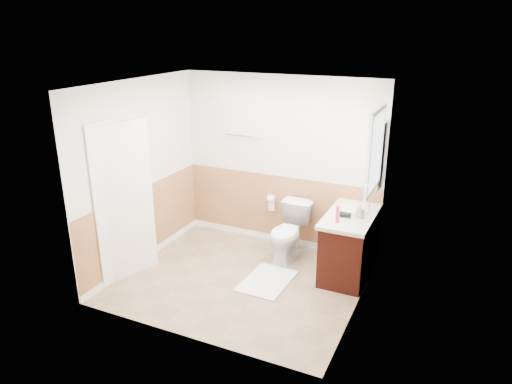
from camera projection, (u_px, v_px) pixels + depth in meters
The scene contains 32 objects.
floor at pixel (241, 280), 6.12m from camera, with size 3.00×3.00×0.00m, color #8C7051.
ceiling at pixel (239, 84), 5.28m from camera, with size 3.00×3.00×0.00m, color white.
wall_back at pixel (280, 163), 6.81m from camera, with size 3.00×3.00×0.00m, color silver.
wall_front at pixel (180, 229), 4.59m from camera, with size 3.00×3.00×0.00m, color silver.
wall_left at pixel (140, 174), 6.29m from camera, with size 3.00×3.00×0.00m, color silver.
wall_right at pixel (363, 208), 5.11m from camera, with size 3.00×3.00×0.00m, color silver.
wainscot_back at pixel (279, 211), 7.05m from camera, with size 3.00×3.00×0.00m, color #B07346.
wainscot_front at pixel (185, 295), 4.85m from camera, with size 3.00×3.00×0.00m, color #B07346.
wainscot_left at pixel (145, 225), 6.54m from camera, with size 2.60×2.60×0.00m, color #B07346.
wainscot_right at pixel (357, 269), 5.36m from camera, with size 2.60×2.60×0.00m, color #B07346.
toilet at pixel (288, 232), 6.57m from camera, with size 0.44×0.77×0.79m, color white.
bath_mat at pixel (267, 281), 6.07m from camera, with size 0.55×0.80×0.02m, color white.
vanity_cabinet at pixel (350, 246), 6.16m from camera, with size 0.55×1.10×0.80m, color black.
vanity_knob_left at pixel (326, 234), 6.15m from camera, with size 0.03×0.03×0.03m, color #BCBBC2.
vanity_knob_right at pixel (330, 228), 6.32m from camera, with size 0.03×0.03×0.03m, color #BAB9C0.
countertop at pixel (351, 216), 6.02m from camera, with size 0.60×1.15×0.05m, color beige.
sink_basin at pixel (355, 209), 6.14m from camera, with size 0.36×0.36×0.02m, color silver.
faucet at pixel (369, 207), 6.05m from camera, with size 0.02×0.02×0.14m, color #BBBAC1.
lotion_bottle at pixel (338, 214), 5.72m from camera, with size 0.05×0.05×0.22m, color #CF355F.
soap_dispenser at pixel (360, 211), 5.86m from camera, with size 0.08×0.08×0.18m, color gray.
hair_dryer_body at pixel (345, 215), 5.90m from camera, with size 0.07×0.07×0.14m, color black.
hair_dryer_handle at pixel (343, 217), 5.92m from camera, with size 0.03×0.03×0.07m, color black.
mirror_panel at pixel (383, 157), 5.96m from camera, with size 0.02×0.35×0.90m, color silver.
window_frame at pixel (375, 151), 5.45m from camera, with size 0.04×0.80×1.00m, color white.
window_glass at pixel (377, 151), 5.45m from camera, with size 0.01×0.70×0.90m, color white.
door at pixel (125, 202), 5.94m from camera, with size 0.05×0.80×2.04m, color white.
door_frame at pixel (120, 200), 5.97m from camera, with size 0.02×0.92×2.10m, color white.
door_knob at pixel (146, 199), 6.23m from camera, with size 0.06×0.06×0.06m, color silver.
towel_bar at pixel (244, 136), 6.87m from camera, with size 0.02×0.02×0.62m, color silver.
tp_holder_bar at pixel (271, 199), 6.97m from camera, with size 0.02×0.02×0.14m, color silver.
tp_roll at pixel (271, 199), 6.97m from camera, with size 0.11×0.11×0.10m, color white.
tp_sheet at pixel (271, 206), 7.01m from camera, with size 0.10×0.01×0.16m, color white.
Camera 1 is at (2.43, -4.80, 3.13)m, focal length 33.01 mm.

